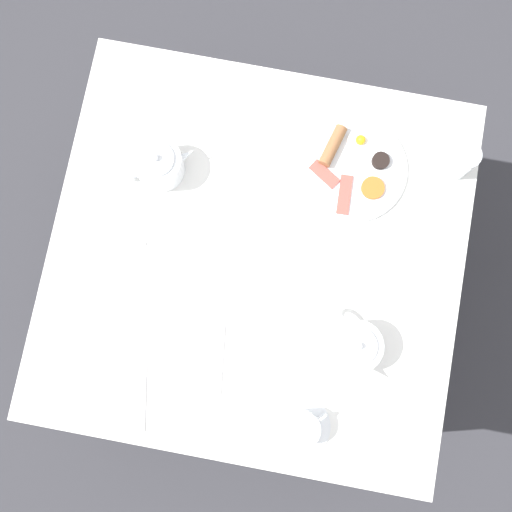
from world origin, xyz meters
name	(u,v)px	position (x,y,z in m)	size (l,w,h in m)	color
ground_plane	(256,285)	(0.00, 0.00, 0.00)	(8.00, 8.00, 0.00)	#333338
table	(256,261)	(0.00, 0.00, 0.69)	(1.06, 1.03, 0.76)	white
breakfast_plate	(351,167)	(0.20, 0.28, 0.77)	(0.29, 0.29, 0.04)	white
teapot_near	(158,164)	(-0.29, 0.18, 0.81)	(0.19, 0.12, 0.11)	white
teapot_far	(355,346)	(0.28, -0.18, 0.81)	(0.14, 0.17, 0.11)	white
teacup_with_saucer_left	(302,428)	(0.19, -0.39, 0.79)	(0.15, 0.15, 0.07)	white
water_glass_tall	(460,161)	(0.47, 0.33, 0.81)	(0.07, 0.07, 0.11)	white
fork_by_plate	(220,359)	(-0.04, -0.27, 0.76)	(0.04, 0.18, 0.00)	silver
knife_by_plate	(106,255)	(-0.38, -0.07, 0.76)	(0.20, 0.11, 0.00)	silver
spoon_for_tea	(143,399)	(-0.21, -0.40, 0.76)	(0.04, 0.16, 0.00)	silver
fork_spare	(256,259)	(0.00, -0.01, 0.76)	(0.15, 0.08, 0.00)	silver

